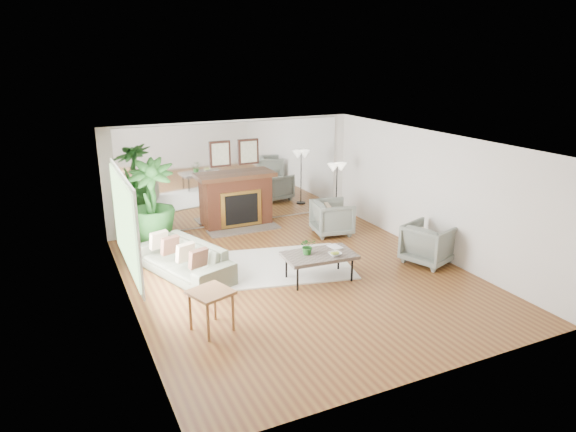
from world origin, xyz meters
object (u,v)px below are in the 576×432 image
armchair_front (429,243)px  potted_ficus (151,205)px  fireplace (238,200)px  floor_lamp (337,172)px  armchair_back (332,218)px  side_table (211,297)px  sofa (184,260)px  coffee_table (319,256)px

armchair_front → potted_ficus: (-4.78, 2.79, 0.65)m
fireplace → armchair_front: (2.60, -3.73, -0.26)m
fireplace → floor_lamp: size_ratio=1.39×
potted_ficus → fireplace: bearing=23.2°
armchair_back → armchair_front: (0.86, -2.29, 0.01)m
side_table → potted_ficus: potted_ficus is taller
sofa → armchair_back: 3.75m
sofa → coffee_table: bearing=40.4°
side_table → potted_ficus: (-0.14, 3.51, 0.51)m
armchair_back → side_table: 4.84m
fireplace → floor_lamp: bearing=-18.8°
sofa → floor_lamp: floor_lamp is taller
coffee_table → potted_ficus: bearing=133.0°
fireplace → armchair_back: fireplace is taller
armchair_front → coffee_table: bearing=65.3°
sofa → potted_ficus: (-0.27, 1.35, 0.74)m
fireplace → sofa: size_ratio=0.96×
armchair_front → armchair_back: bearing=0.3°
fireplace → sofa: (-1.91, -2.29, -0.35)m
floor_lamp → potted_ficus: bearing=-177.7°
armchair_back → side_table: size_ratio=1.20×
armchair_back → side_table: (-3.78, -3.01, 0.15)m
coffee_table → side_table: size_ratio=1.86×
fireplace → armchair_back: bearing=-39.5°
fireplace → side_table: 4.89m
coffee_table → armchair_front: size_ratio=1.52×
side_table → potted_ficus: size_ratio=0.36×
fireplace → coffee_table: (0.25, -3.55, -0.19)m
armchair_back → potted_ficus: size_ratio=0.44×
side_table → coffee_table: bearing=21.3°
floor_lamp → armchair_back: bearing=-126.2°
potted_ficus → floor_lamp: (4.42, 0.18, 0.21)m
armchair_back → coffee_table: bearing=155.1°
potted_ficus → floor_lamp: potted_ficus is taller
armchair_back → potted_ficus: bearing=93.0°
armchair_back → floor_lamp: floor_lamp is taller
armchair_back → armchair_front: armchair_front is taller
coffee_table → armchair_front: armchair_front is taller
sofa → floor_lamp: bearing=90.8°
potted_ficus → sofa: bearing=-78.5°
armchair_front → side_table: armchair_front is taller
armchair_back → armchair_front: size_ratio=0.98×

